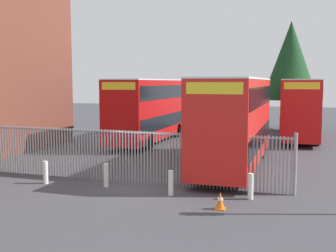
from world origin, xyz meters
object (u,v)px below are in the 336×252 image
object	(u,v)px
bollard_near_left	(46,172)
bollard_far_right	(251,186)
double_decker_bus_near_gate	(236,119)
double_decker_bus_behind_fence_left	(151,108)
bollard_center_front	(106,175)
bollard_near_right	(171,183)
traffic_cone_by_gate	(220,201)
double_decker_bus_behind_fence_right	(301,106)

from	to	relation	value
bollard_near_left	bollard_far_right	bearing A→B (deg)	1.76
double_decker_bus_near_gate	double_decker_bus_behind_fence_left	distance (m)	9.91
bollard_center_front	bollard_near_left	bearing A→B (deg)	-174.05
double_decker_bus_behind_fence_left	bollard_center_front	bearing A→B (deg)	-77.91
bollard_center_front	bollard_near_right	xyz separation A→B (m)	(2.87, -0.41, 0.00)
traffic_cone_by_gate	bollard_near_right	bearing A→B (deg)	151.90
double_decker_bus_behind_fence_right	bollard_near_left	distance (m)	20.53
double_decker_bus_behind_fence_left	double_decker_bus_near_gate	bearing A→B (deg)	-44.74
bollard_center_front	bollard_near_right	bearing A→B (deg)	-8.05
double_decker_bus_behind_fence_right	bollard_near_right	distance (m)	18.58
double_decker_bus_near_gate	traffic_cone_by_gate	size ratio (longest dim) A/B	18.32
double_decker_bus_behind_fence_left	bollard_near_left	xyz separation A→B (m)	(0.03, -12.81, -1.95)
bollard_near_left	bollard_far_right	distance (m)	8.43
double_decker_bus_behind_fence_right	double_decker_bus_near_gate	bearing A→B (deg)	-104.46
double_decker_bus_near_gate	double_decker_bus_behind_fence_left	world-z (taller)	same
double_decker_bus_behind_fence_right	bollard_near_left	world-z (taller)	double_decker_bus_behind_fence_right
double_decker_bus_behind_fence_left	traffic_cone_by_gate	bearing A→B (deg)	-61.49
bollard_center_front	bollard_near_right	size ratio (longest dim) A/B	1.00
double_decker_bus_behind_fence_left	traffic_cone_by_gate	xyz separation A→B (m)	(7.63, -14.04, -2.13)
double_decker_bus_near_gate	bollard_near_left	xyz separation A→B (m)	(-7.01, -5.83, -1.95)
double_decker_bus_behind_fence_left	traffic_cone_by_gate	world-z (taller)	double_decker_bus_behind_fence_left
double_decker_bus_near_gate	double_decker_bus_behind_fence_left	size ratio (longest dim) A/B	1.00
bollard_center_front	bollard_near_right	world-z (taller)	same
bollard_near_left	traffic_cone_by_gate	size ratio (longest dim) A/B	1.61
bollard_near_left	double_decker_bus_behind_fence_left	bearing A→B (deg)	90.14
double_decker_bus_near_gate	double_decker_bus_behind_fence_left	bearing A→B (deg)	135.26
double_decker_bus_near_gate	double_decker_bus_behind_fence_right	distance (m)	12.34
double_decker_bus_behind_fence_left	bollard_near_right	size ratio (longest dim) A/B	11.38
double_decker_bus_behind_fence_left	traffic_cone_by_gate	distance (m)	16.12
double_decker_bus_behind_fence_right	traffic_cone_by_gate	distance (m)	19.30
bollard_near_left	bollard_near_right	xyz separation A→B (m)	(5.52, -0.13, 0.00)
double_decker_bus_near_gate	double_decker_bus_behind_fence_right	size ratio (longest dim) A/B	1.00
double_decker_bus_behind_fence_left	bollard_near_right	bearing A→B (deg)	-66.76
double_decker_bus_behind_fence_left	bollard_near_right	xyz separation A→B (m)	(5.56, -12.94, -1.95)
bollard_near_right	bollard_far_right	size ratio (longest dim) A/B	1.00
double_decker_bus_behind_fence_right	bollard_center_front	size ratio (longest dim) A/B	11.38
double_decker_bus_behind_fence_right	traffic_cone_by_gate	size ratio (longest dim) A/B	18.32
bollard_center_front	bollard_far_right	distance (m)	5.77
bollard_center_front	bollard_far_right	bearing A→B (deg)	-0.17
double_decker_bus_near_gate	bollard_near_right	size ratio (longest dim) A/B	11.38
bollard_near_right	bollard_center_front	bearing A→B (deg)	171.95
double_decker_bus_behind_fence_right	bollard_near_right	xyz separation A→B (m)	(-4.56, -17.91, -1.95)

